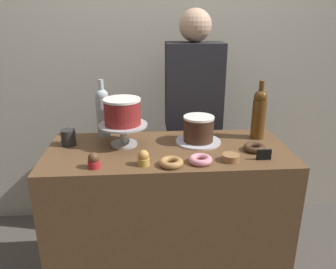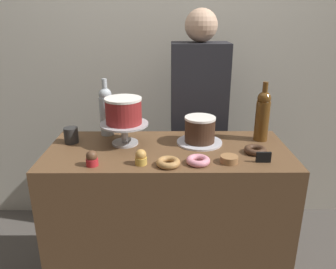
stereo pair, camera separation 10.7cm
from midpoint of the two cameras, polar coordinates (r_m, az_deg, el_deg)
back_wall at (r=2.45m, az=1.18°, el=13.90°), size 6.00×0.05×2.60m
display_counter at (r=1.94m, az=1.63°, el=-14.96°), size 1.26×0.55×0.90m
cake_stand_pedestal at (r=1.76m, az=-5.80°, el=0.83°), size 0.26×0.26×0.12m
white_layer_cake at (r=1.73m, az=-5.93°, el=4.10°), size 0.19×0.19×0.14m
silver_serving_platter at (r=1.81m, az=7.13°, el=-1.33°), size 0.25×0.25×0.01m
chocolate_round_cake at (r=1.78m, az=7.23°, el=0.88°), size 0.16×0.16×0.14m
wine_bottle_clear at (r=1.90m, az=-9.04°, el=4.10°), size 0.08×0.08×0.33m
wine_bottle_amber at (r=1.88m, az=17.57°, el=3.21°), size 0.08×0.08×0.33m
cupcake_chocolate at (r=1.55m, az=-11.09°, el=-4.12°), size 0.06×0.06×0.07m
cupcake_caramel at (r=1.54m, az=-2.71°, el=-3.99°), size 0.06×0.06×0.07m
donut_maple at (r=1.53m, az=2.10°, el=-4.88°), size 0.11×0.11×0.03m
donut_chocolate at (r=1.73m, az=16.56°, el=-2.60°), size 0.11×0.11×0.03m
donut_pink at (r=1.56m, az=7.19°, el=-4.51°), size 0.11×0.11×0.03m
cookie_stack at (r=1.60m, az=12.41°, el=-4.22°), size 0.08×0.08×0.03m
price_sign_chalkboard at (r=1.64m, az=17.98°, el=-3.78°), size 0.07×0.01×0.05m
coffee_cup_ceramic at (r=1.85m, az=-14.79°, el=-0.13°), size 0.08×0.08×0.08m
barista_figure at (r=2.23m, az=6.54°, el=0.96°), size 0.36×0.22×1.60m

